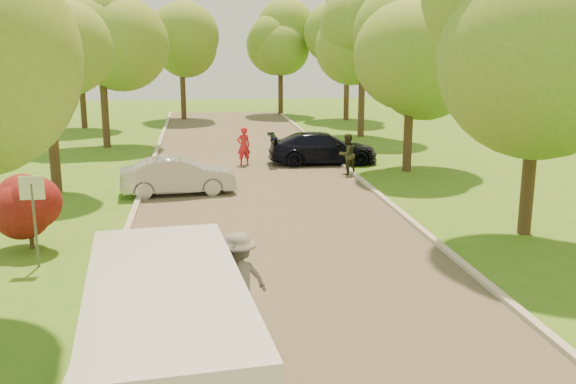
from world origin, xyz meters
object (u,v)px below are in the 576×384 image
silver_sedan (178,176)px  person_olive (347,154)px  street_sign (33,202)px  longboard (239,328)px  person_striped (244,146)px  minivan (168,343)px  dark_sedan (323,148)px  skateboarder (238,281)px

silver_sedan → person_olive: bearing=-74.8°
street_sign → longboard: size_ratio=2.33×
street_sign → silver_sedan: street_sign is taller
person_striped → person_olive: 4.71m
minivan → dark_sedan: 19.55m
skateboarder → person_olive: (5.17, 13.82, -0.19)m
skateboarder → dark_sedan: bearing=-130.9°
minivan → longboard: size_ratio=5.92×
minivan → dark_sedan: size_ratio=1.17×
street_sign → minivan: bearing=-63.3°
longboard → person_striped: size_ratio=0.57×
minivan → silver_sedan: size_ratio=1.42×
silver_sedan → person_striped: 5.78m
person_striped → dark_sedan: bearing=159.4°
person_olive → minivan: bearing=38.5°
longboard → skateboarder: bearing=-24.9°
longboard → person_striped: bearing=-119.3°
silver_sedan → person_olive: size_ratio=2.39×
dark_sedan → street_sign: bearing=144.5°
dark_sedan → minivan: bearing=164.1°
skateboarder → person_striped: 16.48m
street_sign → person_striped: bearing=65.1°
dark_sedan → longboard: size_ratio=5.04×
minivan → person_striped: size_ratio=3.37×
minivan → silver_sedan: bearing=85.5°
silver_sedan → longboard: size_ratio=4.18×
person_striped → person_olive: (3.92, -2.61, -0.00)m
dark_sedan → person_olive: person_olive is taller
minivan → longboard: (1.13, 2.37, -0.95)m
minivan → skateboarder: (1.13, 2.37, -0.05)m
longboard → silver_sedan: bearing=-107.9°
dark_sedan → person_olive: (0.50, -2.48, 0.14)m
person_striped → person_olive: size_ratio=1.00×
person_olive → dark_sedan: bearing=-108.8°
silver_sedan → longboard: silver_sedan is taller
street_sign → minivan: 7.36m
street_sign → person_striped: (5.68, 12.24, -0.74)m
street_sign → person_striped: size_ratio=1.32×
silver_sedan → person_striped: person_striped is taller
silver_sedan → street_sign: bearing=151.0°
silver_sedan → skateboarder: 11.38m
minivan → dark_sedan: minivan is taller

